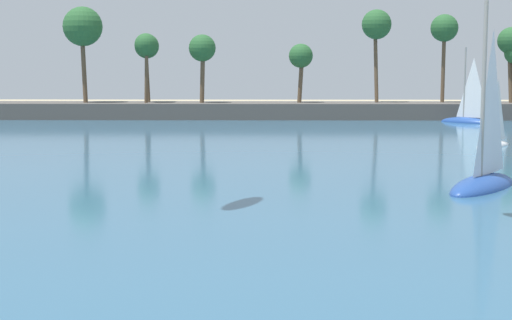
# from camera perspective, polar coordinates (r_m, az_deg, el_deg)

# --- Properties ---
(sea) EXTENTS (220.00, 114.26, 0.06)m
(sea) POSITION_cam_1_polar(r_m,az_deg,el_deg) (69.50, 0.11, 2.04)
(sea) COLOR #33607F
(sea) RESTS_ON ground
(palm_headland) EXTENTS (115.01, 6.07, 12.76)m
(palm_headland) POSITION_cam_1_polar(r_m,az_deg,el_deg) (86.43, -0.66, 5.12)
(palm_headland) COLOR #514C47
(palm_headland) RESTS_ON ground
(sailboat_mid_bay) EXTENTS (5.26, 5.15, 8.21)m
(sailboat_mid_bay) POSITION_cam_1_polar(r_m,az_deg,el_deg) (82.93, 15.08, 3.14)
(sailboat_mid_bay) COLOR #234793
(sailboat_mid_bay) RESTS_ON sea
(sailboat_toward_headland) EXTENTS (5.45, 6.55, 9.60)m
(sailboat_toward_headland) POSITION_cam_1_polar(r_m,az_deg,el_deg) (39.62, 16.23, -0.72)
(sailboat_toward_headland) COLOR #234793
(sailboat_toward_headland) RESTS_ON sea
(sailboat_far_left) EXTENTS (3.82, 3.90, 6.09)m
(sailboat_far_left) POSITION_cam_1_polar(r_m,az_deg,el_deg) (59.92, 16.87, 1.49)
(sailboat_far_left) COLOR white
(sailboat_far_left) RESTS_ON sea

